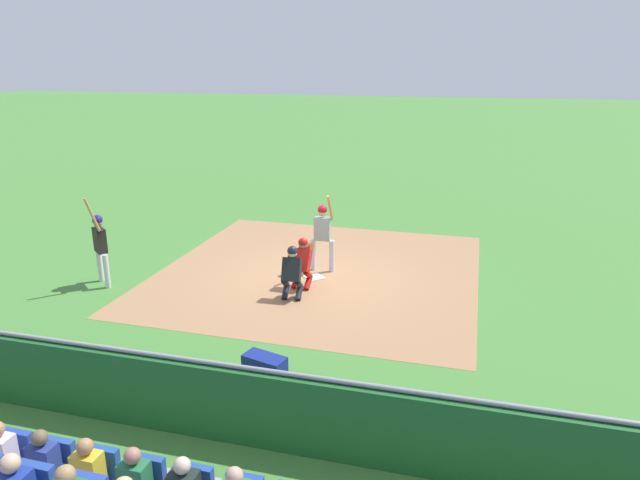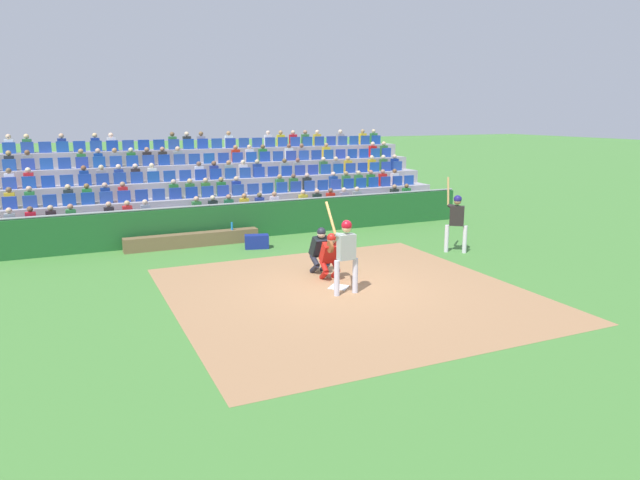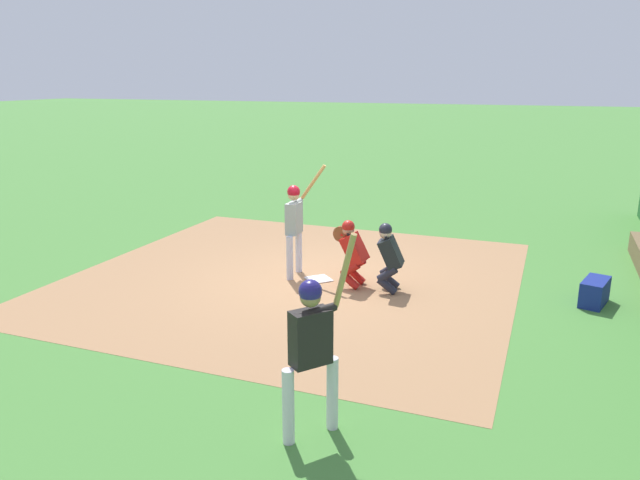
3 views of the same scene
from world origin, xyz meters
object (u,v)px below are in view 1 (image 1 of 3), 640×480
(dugout_bench, at_px, (352,422))
(catcher_crouching, at_px, (303,260))
(home_plate_marker, at_px, (314,277))
(water_bottle_on_bench, at_px, (270,387))
(on_deck_batter, at_px, (100,242))
(batter_at_plate, at_px, (323,231))
(home_plate_umpire, at_px, (292,270))
(equipment_duffel_bag, at_px, (265,368))

(dugout_bench, bearing_deg, catcher_crouching, 113.83)
(home_plate_marker, height_order, water_bottle_on_bench, water_bottle_on_bench)
(catcher_crouching, height_order, on_deck_batter, on_deck_batter)
(home_plate_marker, xyz_separation_m, dugout_bench, (2.25, -6.01, 0.20))
(water_bottle_on_bench, height_order, on_deck_batter, on_deck_batter)
(on_deck_batter, bearing_deg, batter_at_plate, 24.78)
(batter_at_plate, relative_size, on_deck_batter, 0.95)
(catcher_crouching, relative_size, home_plate_umpire, 0.99)
(home_plate_umpire, bearing_deg, dugout_bench, -62.55)
(batter_at_plate, bearing_deg, catcher_crouching, -98.62)
(equipment_duffel_bag, bearing_deg, water_bottle_on_bench, -50.49)
(catcher_crouching, relative_size, dugout_bench, 0.29)
(dugout_bench, bearing_deg, batter_at_plate, 108.31)
(catcher_crouching, bearing_deg, home_plate_marker, 82.07)
(home_plate_marker, relative_size, dugout_bench, 0.10)
(dugout_bench, distance_m, equipment_duffel_bag, 2.11)
(batter_at_plate, distance_m, catcher_crouching, 1.30)
(home_plate_marker, distance_m, dugout_bench, 6.42)
(home_plate_marker, xyz_separation_m, water_bottle_on_bench, (0.95, -5.97, 0.56))
(equipment_duffel_bag, bearing_deg, home_plate_umpire, 114.98)
(home_plate_umpire, bearing_deg, catcher_crouching, 86.49)
(home_plate_umpire, relative_size, equipment_duffel_bag, 1.71)
(water_bottle_on_bench, bearing_deg, catcher_crouching, 101.26)
(home_plate_umpire, relative_size, water_bottle_on_bench, 4.88)
(batter_at_plate, bearing_deg, water_bottle_on_bench, -82.42)
(on_deck_batter, bearing_deg, home_plate_marker, 19.94)
(dugout_bench, xyz_separation_m, equipment_duffel_bag, (-1.79, 1.12, -0.00))
(on_deck_batter, bearing_deg, dugout_bench, -30.50)
(equipment_duffel_bag, bearing_deg, batter_at_plate, 109.11)
(catcher_crouching, bearing_deg, equipment_duffel_bag, -82.38)
(water_bottle_on_bench, relative_size, on_deck_batter, 0.11)
(batter_at_plate, distance_m, home_plate_umpire, 1.99)
(equipment_duffel_bag, bearing_deg, catcher_crouching, 112.75)
(batter_at_plate, distance_m, on_deck_batter, 5.52)
(home_plate_umpire, distance_m, equipment_duffel_bag, 3.57)
(equipment_duffel_bag, height_order, on_deck_batter, on_deck_batter)
(batter_at_plate, distance_m, dugout_bench, 6.95)
(home_plate_marker, height_order, on_deck_batter, on_deck_batter)
(batter_at_plate, bearing_deg, home_plate_marker, -99.53)
(equipment_duffel_bag, xyz_separation_m, on_deck_batter, (-5.39, 3.10, 0.90))
(home_plate_marker, distance_m, home_plate_umpire, 1.57)
(catcher_crouching, distance_m, on_deck_batter, 4.97)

